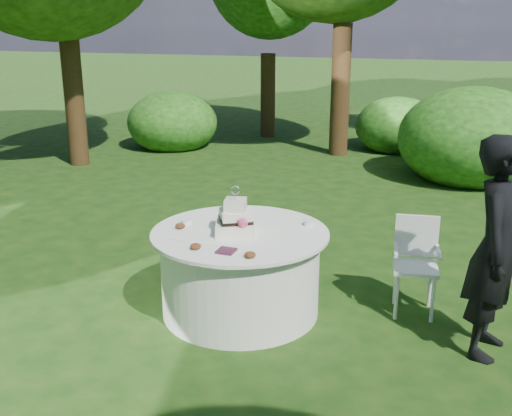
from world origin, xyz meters
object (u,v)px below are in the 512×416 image
Objects in this scene: napkins at (226,251)px; table at (240,272)px; guest at (497,248)px; cake at (236,220)px; chair at (416,257)px.

napkins reaches higher than table.
cake is (-2.10, -0.11, 0.01)m from guest.
guest is at bearing 2.96° from cake.
table is at bearing 100.66° from guest.
cake is at bearing 102.78° from napkins.
guest is 0.90m from chair.
napkins is 0.63m from table.
cake reaches higher than napkins.
napkins is at bearing -80.51° from table.
napkins is at bearing -141.73° from chair.
chair is at bearing 22.04° from table.
guest reaches higher than table.
cake is at bearing 101.98° from guest.
chair is at bearing 38.27° from napkins.
cake is at bearing -110.50° from table.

